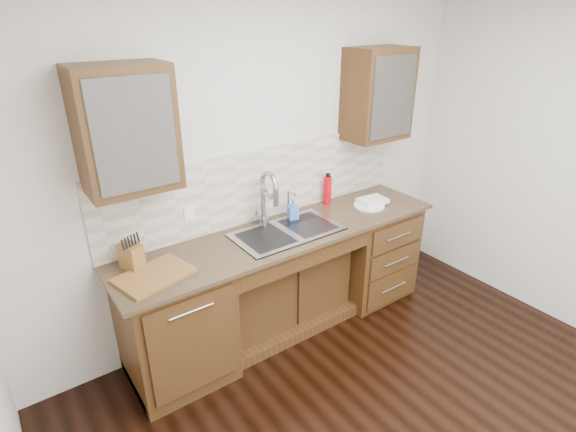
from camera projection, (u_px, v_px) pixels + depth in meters
wall_back at (259, 165)px, 3.56m from camera, size 4.00×0.10×2.70m
base_cabinet_left at (176, 325)px, 3.18m from camera, size 0.70×0.62×0.88m
base_cabinet_center at (279, 286)px, 3.78m from camera, size 1.20×0.44×0.70m
base_cabinet_right at (369, 249)px, 4.18m from camera, size 0.70×0.62×0.88m
countertop at (286, 233)px, 3.47m from camera, size 2.70×0.65×0.03m
backsplash at (263, 184)px, 3.58m from camera, size 2.70×0.02×0.59m
sink at (287, 242)px, 3.49m from camera, size 0.84×0.46×0.19m
faucet at (263, 201)px, 3.51m from camera, size 0.04×0.04×0.40m
filter_tap at (288, 203)px, 3.68m from camera, size 0.02×0.02×0.24m
upper_cabinet_left at (126, 130)px, 2.65m from camera, size 0.55×0.34×0.75m
upper_cabinet_right at (378, 94)px, 3.75m from camera, size 0.55×0.34×0.75m
outlet_left at (189, 214)px, 3.26m from camera, size 0.08×0.01×0.12m
outlet_right at (327, 178)px, 3.95m from camera, size 0.08×0.01×0.12m
soap_bottle at (293, 210)px, 3.63m from camera, size 0.10×0.10×0.17m
water_bottle at (328, 190)px, 3.92m from camera, size 0.08×0.08×0.25m
plate at (369, 206)px, 3.90m from camera, size 0.33×0.33×0.01m
dish_towel at (372, 201)px, 3.93m from camera, size 0.26×0.20×0.04m
knife_block at (131, 257)px, 2.93m from camera, size 0.15×0.18×0.18m
cutting_board at (155, 275)px, 2.87m from camera, size 0.52×0.42×0.02m
cup_left_a at (105, 142)px, 2.60m from camera, size 0.11×0.11×0.09m
cup_left_b at (136, 137)px, 2.70m from camera, size 0.11×0.11×0.09m
cup_right_a at (370, 102)px, 3.74m from camera, size 0.14×0.14×0.09m
cup_right_b at (390, 99)px, 3.86m from camera, size 0.10×0.10×0.09m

